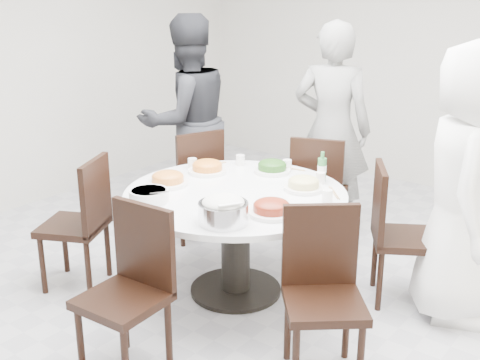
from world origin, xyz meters
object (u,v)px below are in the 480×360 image
Objects in this scene: chair_sw at (73,223)px; beverage_bottle at (322,167)px; diner_right at (466,185)px; rice_bowl at (223,213)px; diner_left at (187,121)px; chair_n at (319,190)px; chair_s at (122,296)px; dining_table at (236,243)px; chair_ne at (406,235)px; diner_middle at (332,130)px; chair_se at (324,300)px; chair_nw at (191,183)px; soup_bowl at (149,196)px.

beverage_bottle is (1.31, 1.17, 0.38)m from chair_sw.
rice_bowl is (-1.01, -1.15, -0.08)m from diner_right.
chair_n is at bearing 119.92° from diner_left.
chair_s reaches higher than rice_bowl.
chair_n reaches higher than dining_table.
chair_ne is 2.22m from diner_left.
rice_bowl is (0.29, -0.47, 0.44)m from dining_table.
chair_se is at bearing 101.11° from diner_middle.
chair_sw is (-0.05, -1.17, 0.00)m from chair_nw.
chair_n is 1.39m from diner_right.
chair_n is 3.76× the size of soup_bowl.
chair_sw is 2.65m from diner_right.
chair_s reaches higher than soup_bowl.
diner_right reaches higher than soup_bowl.
chair_s is 2.35m from diner_left.
diner_right is 0.97× the size of diner_left.
diner_left is at bearing 145.70° from dining_table.
chair_se is 0.76m from rice_bowl.
chair_s is at bearing 175.21° from chair_se.
diner_right is at bearing 105.32° from diner_left.
chair_n is at bearing 33.05° from chair_ne.
diner_middle is (-0.15, 2.48, 0.43)m from chair_s.
beverage_bottle reaches higher than chair_s.
chair_n is 0.52× the size of diner_left.
chair_se is 2.16m from diner_middle.
chair_ne is at bearing 81.06° from diner_right.
diner_left reaches higher than soup_bowl.
chair_sw is (-0.97, -0.62, 0.10)m from dining_table.
chair_ne and chair_n have the same top height.
soup_bowl is at bearing 140.51° from chair_se.
chair_nw is at bearing 25.77° from diner_middle.
soup_bowl is at bearing 50.68° from chair_nw.
chair_sw is 3.76× the size of soup_bowl.
chair_se is at bearing 67.41° from chair_sw.
diner_left is 1.56m from beverage_bottle.
chair_nw is 0.52× the size of diner_left.
diner_right reaches higher than chair_sw.
chair_n and chair_sw have the same top height.
rice_bowl is (1.26, 0.14, 0.34)m from chair_sw.
diner_left is (-2.17, 1.28, 0.45)m from chair_se.
chair_sw is 1.00× the size of chair_se.
chair_nw is at bearing 60.48° from chair_ne.
dining_table is at bearing 56.60° from soup_bowl.
chair_s is 3.76× the size of soup_bowl.
dining_table is at bearing 74.27° from diner_left.
beverage_bottle reaches higher than soup_bowl.
chair_nw is (-0.93, 0.55, 0.10)m from dining_table.
diner_middle reaches higher than diner_right.
chair_nw is at bearing 117.59° from chair_s.
soup_bowl is at bearing 99.27° from chair_ne.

